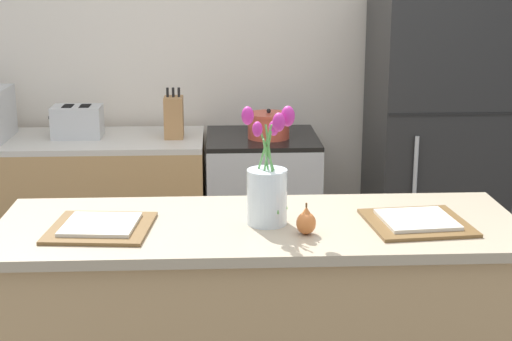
% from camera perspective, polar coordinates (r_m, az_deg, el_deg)
% --- Properties ---
extents(back_wall, '(5.20, 0.08, 2.70)m').
position_cam_1_polar(back_wall, '(4.58, -1.10, 8.87)').
color(back_wall, silver).
rests_on(back_wall, ground_plane).
extents(back_counter, '(1.68, 0.60, 0.92)m').
position_cam_1_polar(back_counter, '(4.46, -14.64, -3.48)').
color(back_counter, tan).
rests_on(back_counter, ground_plane).
extents(stove_range, '(0.60, 0.61, 0.92)m').
position_cam_1_polar(stove_range, '(4.37, 0.43, -3.37)').
color(stove_range, '#B2B5B7').
rests_on(stove_range, ground_plane).
extents(refrigerator, '(0.68, 0.67, 1.76)m').
position_cam_1_polar(refrigerator, '(4.42, 12.85, 2.10)').
color(refrigerator, black).
rests_on(refrigerator, ground_plane).
extents(flower_vase, '(0.17, 0.15, 0.41)m').
position_cam_1_polar(flower_vase, '(2.65, 0.84, -1.26)').
color(flower_vase, silver).
rests_on(flower_vase, kitchen_island).
extents(pear_figurine, '(0.07, 0.07, 0.11)m').
position_cam_1_polar(pear_figurine, '(2.57, 3.67, -3.75)').
color(pear_figurine, '#C66B33').
rests_on(pear_figurine, kitchen_island).
extents(plate_setting_left, '(0.36, 0.36, 0.02)m').
position_cam_1_polar(plate_setting_left, '(2.67, -11.24, -4.02)').
color(plate_setting_left, brown).
rests_on(plate_setting_left, kitchen_island).
extents(plate_setting_right, '(0.36, 0.36, 0.02)m').
position_cam_1_polar(plate_setting_right, '(2.73, 11.63, -3.66)').
color(plate_setting_right, brown).
rests_on(plate_setting_right, kitchen_island).
extents(toaster, '(0.28, 0.18, 0.17)m').
position_cam_1_polar(toaster, '(4.31, -12.86, 3.49)').
color(toaster, '#B7BABC').
rests_on(toaster, back_counter).
extents(cooking_pot, '(0.23, 0.23, 0.16)m').
position_cam_1_polar(cooking_pot, '(4.19, 0.92, 3.29)').
color(cooking_pot, '#CC4C38').
rests_on(cooking_pot, stove_range).
extents(knife_block, '(0.10, 0.14, 0.27)m').
position_cam_1_polar(knife_block, '(4.22, -6.00, 3.88)').
color(knife_block, '#A37547').
rests_on(knife_block, back_counter).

